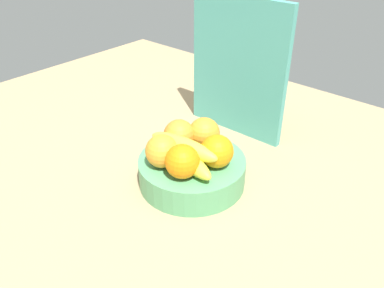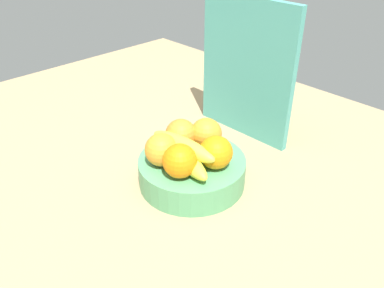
{
  "view_description": "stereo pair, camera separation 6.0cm",
  "coord_description": "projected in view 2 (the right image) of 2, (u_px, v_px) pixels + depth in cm",
  "views": [
    {
      "loc": [
        45.5,
        -50.26,
        54.29
      ],
      "look_at": [
        -0.87,
        2.9,
        10.21
      ],
      "focal_mm": 36.22,
      "sensor_mm": 36.0,
      "label": 1
    },
    {
      "loc": [
        49.86,
        -46.11,
        54.29
      ],
      "look_at": [
        -0.87,
        2.9,
        10.21
      ],
      "focal_mm": 36.22,
      "sensor_mm": 36.0,
      "label": 2
    }
  ],
  "objects": [
    {
      "name": "orange_center",
      "position": [
        162.0,
        150.0,
        0.82
      ],
      "size": [
        7.18,
        7.18,
        7.18
      ],
      "primitive_type": "sphere",
      "color": "orange",
      "rests_on": "fruit_bowl"
    },
    {
      "name": "orange_back_left",
      "position": [
        180.0,
        161.0,
        0.78
      ],
      "size": [
        7.18,
        7.18,
        7.18
      ],
      "primitive_type": "sphere",
      "color": "orange",
      "rests_on": "fruit_bowl"
    },
    {
      "name": "orange_front_right",
      "position": [
        181.0,
        135.0,
        0.87
      ],
      "size": [
        7.18,
        7.18,
        7.18
      ],
      "primitive_type": "sphere",
      "color": "orange",
      "rests_on": "fruit_bowl"
    },
    {
      "name": "cutting_board",
      "position": [
        246.0,
        70.0,
        0.99
      ],
      "size": [
        28.02,
        2.24,
        36.0
      ],
      "primitive_type": "cube",
      "rotation": [
        0.0,
        0.0,
        0.02
      ],
      "color": "teal",
      "rests_on": "ground_plane"
    },
    {
      "name": "orange_back_right",
      "position": [
        216.0,
        152.0,
        0.81
      ],
      "size": [
        7.18,
        7.18,
        7.18
      ],
      "primitive_type": "sphere",
      "color": "orange",
      "rests_on": "fruit_bowl"
    },
    {
      "name": "ground_plane",
      "position": [
        185.0,
        194.0,
        0.87
      ],
      "size": [
        180.0,
        140.0,
        3.0
      ],
      "primitive_type": "cube",
      "color": "#A08660"
    },
    {
      "name": "fruit_bowl",
      "position": [
        192.0,
        171.0,
        0.87
      ],
      "size": [
        23.89,
        23.89,
        6.21
      ],
      "primitive_type": "cylinder",
      "color": "#519B66",
      "rests_on": "ground_plane"
    },
    {
      "name": "banana_bunch",
      "position": [
        184.0,
        152.0,
        0.82
      ],
      "size": [
        18.63,
        8.05,
        6.2
      ],
      "color": "yellow",
      "rests_on": "fruit_bowl"
    },
    {
      "name": "orange_front_left",
      "position": [
        206.0,
        134.0,
        0.88
      ],
      "size": [
        7.18,
        7.18,
        7.18
      ],
      "primitive_type": "sphere",
      "color": "orange",
      "rests_on": "fruit_bowl"
    }
  ]
}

